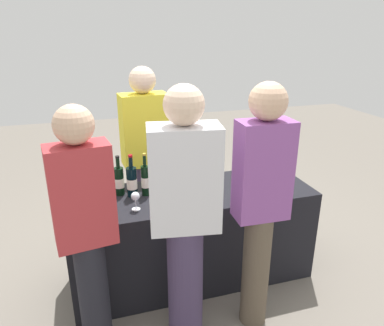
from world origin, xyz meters
name	(u,v)px	position (x,y,z in m)	size (l,w,h in m)	color
ground_plane	(192,274)	(0.00, 0.00, 0.00)	(12.00, 12.00, 0.00)	slate
tasting_table	(192,235)	(0.00, 0.00, 0.39)	(1.95, 0.67, 0.78)	black
wine_bottle_0	(119,181)	(-0.55, 0.13, 0.90)	(0.08, 0.08, 0.32)	black
wine_bottle_1	(132,181)	(-0.46, 0.07, 0.91)	(0.08, 0.08, 0.34)	black
wine_bottle_2	(145,180)	(-0.36, 0.07, 0.91)	(0.07, 0.07, 0.34)	black
wine_bottle_3	(260,165)	(0.67, 0.15, 0.89)	(0.07, 0.07, 0.30)	black
wine_glass_0	(135,197)	(-0.47, -0.16, 0.88)	(0.06, 0.06, 0.14)	silver
wine_glass_1	(188,191)	(-0.09, -0.18, 0.89)	(0.07, 0.07, 0.14)	silver
wine_glass_2	(209,189)	(0.08, -0.18, 0.88)	(0.07, 0.07, 0.13)	silver
server_pouring	(146,155)	(-0.26, 0.58, 0.93)	(0.43, 0.26, 1.72)	#3F3351
guest_0	(86,227)	(-0.82, -0.54, 0.91)	(0.37, 0.24, 1.65)	black
guest_1	(185,215)	(-0.23, -0.62, 0.94)	(0.45, 0.30, 1.74)	#3F3351
guest_2	(261,200)	(0.27, -0.63, 0.97)	(0.35, 0.23, 1.73)	brown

